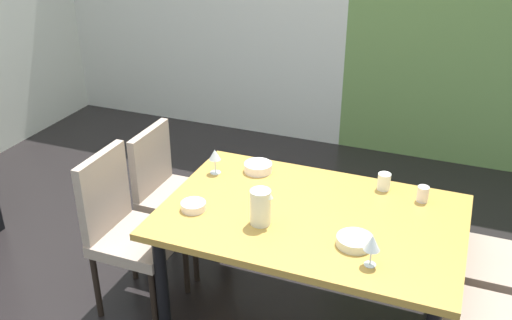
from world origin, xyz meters
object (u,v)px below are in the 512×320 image
object	(u,v)px
cup_west	(384,181)
pitcher_left	(261,207)
chair_left_far	(170,188)
chair_right_far	(512,252)
serving_bowl_front	(258,167)
wine_glass_center	(372,243)
cup_near_shelf	(423,194)
chair_right_near	(509,318)
dining_table	(311,226)
wine_glass_right	(215,156)
serving_bowl_south	(193,206)
chair_left_near	(125,225)
serving_bowl_corner	(355,241)

from	to	relation	value
cup_west	pitcher_left	world-z (taller)	pitcher_left
chair_left_far	chair_right_far	xyz separation A→B (m)	(2.05, 0.00, 0.04)
serving_bowl_front	chair_right_far	bearing A→B (deg)	-3.86
serving_bowl_front	wine_glass_center	bearing A→B (deg)	-39.61
cup_near_shelf	pitcher_left	xyz separation A→B (m)	(-0.76, -0.54, 0.05)
wine_glass_center	serving_bowl_front	bearing A→B (deg)	140.39
pitcher_left	chair_right_near	bearing A→B (deg)	-3.06
dining_table	wine_glass_center	bearing A→B (deg)	-40.96
wine_glass_right	cup_west	distance (m)	1.01
dining_table	serving_bowl_south	size ratio (longest dim) A/B	11.80
serving_bowl_south	pitcher_left	world-z (taller)	pitcher_left
chair_right_far	cup_west	xyz separation A→B (m)	(-0.72, 0.16, 0.20)
dining_table	pitcher_left	xyz separation A→B (m)	(-0.22, -0.19, 0.18)
chair_left_near	pitcher_left	size ratio (longest dim) A/B	4.96
chair_right_near	wine_glass_center	xyz separation A→B (m)	(-0.64, -0.08, 0.30)
dining_table	serving_bowl_south	distance (m)	0.65
wine_glass_center	serving_bowl_corner	bearing A→B (deg)	127.72
dining_table	chair_left_far	size ratio (longest dim) A/B	1.76
cup_west	pitcher_left	distance (m)	0.80
chair_right_near	pitcher_left	xyz separation A→B (m)	(-1.24, 0.07, 0.28)
serving_bowl_corner	wine_glass_center	bearing A→B (deg)	-52.28
wine_glass_right	cup_west	world-z (taller)	wine_glass_right
chair_left_near	chair_right_far	bearing A→B (deg)	103.82
chair_right_far	wine_glass_right	size ratio (longest dim) A/B	6.52
pitcher_left	chair_left_far	bearing A→B (deg)	151.21
wine_glass_center	serving_bowl_south	xyz separation A→B (m)	(-0.99, 0.14, -0.10)
chair_right_near	dining_table	bearing A→B (deg)	76.08
wine_glass_center	pitcher_left	xyz separation A→B (m)	(-0.61, 0.15, -0.02)
dining_table	wine_glass_center	world-z (taller)	wine_glass_center
wine_glass_right	chair_left_near	bearing A→B (deg)	-125.20
serving_bowl_front	chair_left_far	bearing A→B (deg)	-170.19
wine_glass_right	chair_right_near	bearing A→B (deg)	-16.08
chair_left_far	serving_bowl_corner	size ratio (longest dim) A/B	5.02
wine_glass_right	serving_bowl_corner	distance (m)	1.06
serving_bowl_south	serving_bowl_corner	distance (m)	0.89
serving_bowl_front	cup_near_shelf	distance (m)	0.98
chair_left_far	wine_glass_right	size ratio (longest dim) A/B	5.80
chair_right_near	serving_bowl_south	xyz separation A→B (m)	(-1.63, 0.06, 0.20)
chair_left_far	serving_bowl_front	world-z (taller)	chair_left_far
dining_table	chair_right_far	bearing A→B (deg)	13.79
dining_table	serving_bowl_south	bearing A→B (deg)	-162.33
chair_right_near	wine_glass_right	bearing A→B (deg)	73.92
chair_right_far	serving_bowl_corner	size ratio (longest dim) A/B	5.64
chair_left_far	wine_glass_center	distance (m)	1.55
serving_bowl_front	pitcher_left	size ratio (longest dim) A/B	0.87
dining_table	chair_right_far	distance (m)	1.07
cup_near_shelf	dining_table	bearing A→B (deg)	-146.47
dining_table	cup_near_shelf	distance (m)	0.66
serving_bowl_corner	cup_near_shelf	world-z (taller)	cup_near_shelf
dining_table	chair_right_near	world-z (taller)	chair_right_near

